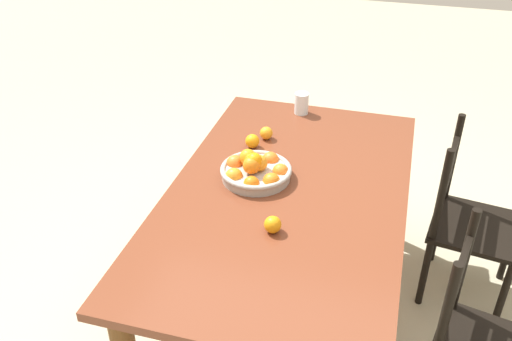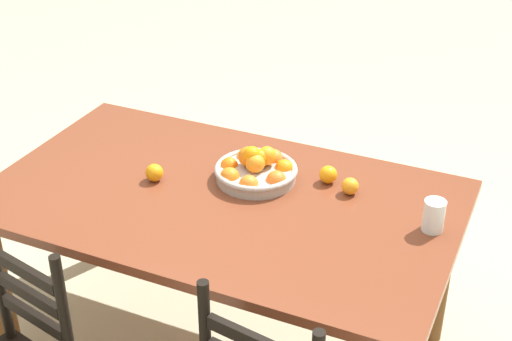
{
  "view_description": "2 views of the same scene",
  "coord_description": "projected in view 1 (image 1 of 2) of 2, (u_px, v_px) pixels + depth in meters",
  "views": [
    {
      "loc": [
        1.98,
        0.41,
        2.15
      ],
      "look_at": [
        -0.07,
        -0.16,
        0.8
      ],
      "focal_mm": 39.01,
      "sensor_mm": 36.0,
      "label": 1
    },
    {
      "loc": [
        -1.09,
        2.1,
        2.24
      ],
      "look_at": [
        -0.07,
        -0.16,
        0.8
      ],
      "focal_mm": 51.67,
      "sensor_mm": 36.0,
      "label": 2
    }
  ],
  "objects": [
    {
      "name": "orange_loose_1",
      "position": [
        273.0,
        225.0,
        2.19
      ],
      "size": [
        0.07,
        0.07,
        0.07
      ],
      "primitive_type": "sphere",
      "color": "orange",
      "rests_on": "dining_table"
    },
    {
      "name": "orange_loose_0",
      "position": [
        266.0,
        133.0,
        2.83
      ],
      "size": [
        0.07,
        0.07,
        0.07
      ],
      "primitive_type": "sphere",
      "color": "orange",
      "rests_on": "dining_table"
    },
    {
      "name": "ground_plane",
      "position": [
        283.0,
        314.0,
        2.85
      ],
      "size": [
        12.0,
        12.0,
        0.0
      ],
      "primitive_type": "plane",
      "color": "#B1AB8D"
    },
    {
      "name": "fruit_bowl",
      "position": [
        255.0,
        170.0,
        2.52
      ],
      "size": [
        0.33,
        0.33,
        0.14
      ],
      "color": "#A6A19B",
      "rests_on": "dining_table"
    },
    {
      "name": "chair_near_window",
      "position": [
        467.0,
        222.0,
        2.78
      ],
      "size": [
        0.49,
        0.49,
        0.93
      ],
      "rotation": [
        0.0,
        0.0,
        2.99
      ],
      "color": "black",
      "rests_on": "ground"
    },
    {
      "name": "dining_table",
      "position": [
        286.0,
        212.0,
        2.51
      ],
      "size": [
        1.77,
        1.03,
        0.76
      ],
      "color": "brown",
      "rests_on": "ground"
    },
    {
      "name": "orange_loose_2",
      "position": [
        252.0,
        141.0,
        2.76
      ],
      "size": [
        0.07,
        0.07,
        0.07
      ],
      "primitive_type": "sphere",
      "color": "orange",
      "rests_on": "dining_table"
    },
    {
      "name": "drinking_glass",
      "position": [
        302.0,
        103.0,
        3.07
      ],
      "size": [
        0.08,
        0.08,
        0.12
      ],
      "primitive_type": "cylinder",
      "color": "silver",
      "rests_on": "dining_table"
    }
  ]
}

